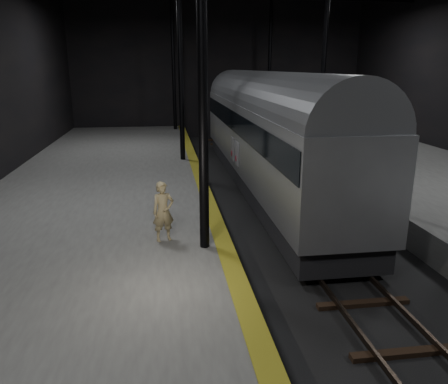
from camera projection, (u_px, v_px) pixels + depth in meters
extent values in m
plane|color=black|center=(293.00, 224.00, 16.72)|extent=(44.00, 44.00, 0.00)
cube|color=#4D4D4B|center=(91.00, 221.00, 15.57)|extent=(9.00, 43.80, 1.00)
cube|color=olive|center=(209.00, 203.00, 16.00)|extent=(0.50, 43.80, 0.01)
cube|color=#3F3328|center=(275.00, 221.00, 16.57)|extent=(0.08, 43.00, 0.14)
cube|color=#3F3328|center=(312.00, 219.00, 16.77)|extent=(0.08, 43.00, 0.14)
cube|color=black|center=(294.00, 223.00, 16.70)|extent=(2.40, 42.00, 0.12)
cylinder|color=black|center=(202.00, 58.00, 10.74)|extent=(0.26, 0.26, 10.00)
cylinder|color=black|center=(180.00, 63.00, 22.16)|extent=(0.26, 0.26, 10.00)
cylinder|color=black|center=(324.00, 63.00, 23.18)|extent=(0.26, 0.26, 10.00)
cylinder|color=black|center=(173.00, 64.00, 33.58)|extent=(0.26, 0.26, 10.00)
cylinder|color=black|center=(270.00, 64.00, 34.60)|extent=(0.26, 0.26, 10.00)
cube|color=#93949A|center=(265.00, 136.00, 20.82)|extent=(2.98, 20.52, 3.08)
cube|color=black|center=(264.00, 175.00, 21.35)|extent=(2.72, 20.11, 0.87)
cube|color=black|center=(265.00, 121.00, 20.62)|extent=(3.04, 20.21, 0.92)
cylinder|color=slate|center=(266.00, 103.00, 20.40)|extent=(2.92, 20.32, 2.92)
cube|color=black|center=(312.00, 237.00, 14.62)|extent=(1.85, 2.26, 0.36)
cube|color=black|center=(239.00, 155.00, 28.29)|extent=(1.85, 2.26, 0.36)
cube|color=silver|center=(237.00, 154.00, 19.81)|extent=(0.04, 0.77, 1.08)
cube|color=silver|center=(233.00, 149.00, 20.98)|extent=(0.04, 0.77, 1.08)
cylinder|color=maroon|center=(236.00, 158.00, 20.05)|extent=(0.03, 0.27, 0.27)
cylinder|color=maroon|center=(232.00, 153.00, 21.23)|extent=(0.03, 0.27, 0.27)
imported|color=tan|center=(163.00, 212.00, 12.32)|extent=(0.72, 0.58, 1.73)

